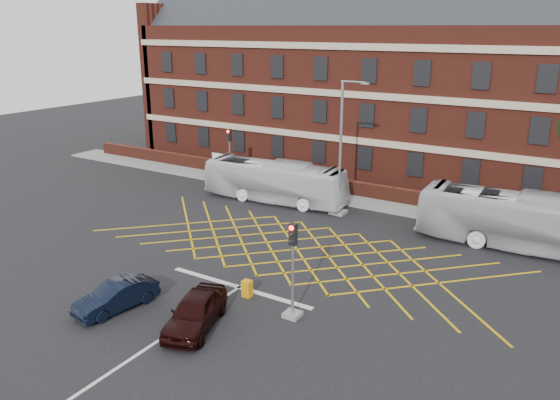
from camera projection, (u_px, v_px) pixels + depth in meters
The scene contains 16 objects.
ground at pixel (278, 262), 28.96m from camera, with size 120.00×120.00×0.00m, color black.
victorian_building at pixel (424, 79), 44.27m from camera, with size 51.00×12.17×20.40m.
boundary_wall at pixel (373, 192), 39.32m from camera, with size 56.00×0.50×1.10m, color #532116.
far_pavement at pixel (367, 202), 38.66m from camera, with size 60.00×3.00×0.12m, color slate.
box_junction_hatching at pixel (297, 249), 30.58m from camera, with size 11.50×0.12×0.02m, color #CC990C.
stop_line at pixel (239, 287), 26.12m from camera, with size 8.00×0.30×0.02m, color silver.
centre_line at pixel (140, 353), 20.86m from camera, with size 0.15×14.00×0.02m, color silver.
bus_left at pixel (275, 181), 38.55m from camera, with size 2.46×10.50×2.93m, color silver.
bus_right at pixel (525, 222), 30.19m from camera, with size 2.70×11.53×3.21m, color #BCBCC1.
car_navy at pixel (116, 296), 23.96m from camera, with size 1.32×3.78×1.25m, color black.
car_maroon at pixel (195, 311), 22.49m from camera, with size 1.69×4.21×1.43m, color black.
traffic_light_near at pixel (293, 279), 22.96m from camera, with size 0.70×0.70×4.27m.
traffic_light_far at pixel (230, 161), 43.26m from camera, with size 0.70×0.70×4.27m.
street_lamp at pixel (341, 170), 35.48m from camera, with size 2.25×1.00×8.74m.
direction_signs at pixel (218, 162), 44.35m from camera, with size 1.10×0.16×2.20m.
utility_cabinet at pixel (247, 289), 25.13m from camera, with size 0.41×0.37×0.80m, color orange.
Camera 1 is at (14.08, -22.55, 11.94)m, focal length 35.00 mm.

